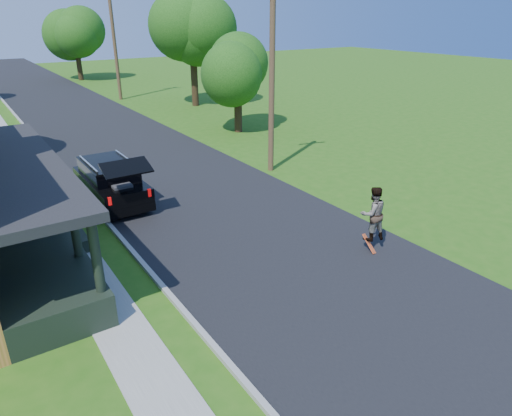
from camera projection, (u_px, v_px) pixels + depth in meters
ground at (319, 277)px, 13.30m from camera, size 140.00×140.00×0.00m
street at (109, 135)px, 28.60m from camera, size 8.00×120.00×0.02m
curb at (40, 145)px, 26.54m from camera, size 0.15×120.00×0.12m
sidewalk at (11, 149)px, 25.75m from camera, size 1.30×120.00×0.03m
black_suv at (111, 182)px, 18.22m from camera, size 1.89×4.83×2.25m
skateboarder at (373, 214)px, 14.40m from camera, size 1.01×0.87×1.79m
skateboard at (369, 244)px, 14.66m from camera, size 0.19×0.61×0.55m
tree_right_near at (237, 67)px, 27.93m from camera, size 4.20×3.99×6.13m
tree_right_mid at (191, 27)px, 35.40m from camera, size 7.18×6.99×9.19m
tree_right_far at (73, 27)px, 49.88m from camera, size 6.68×6.87×8.47m
utility_pole_near at (272, 80)px, 20.63m from camera, size 1.61×0.53×8.32m
utility_pole_far at (113, 32)px, 38.23m from camera, size 1.78×0.59×10.92m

